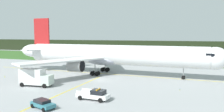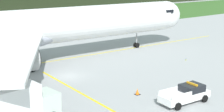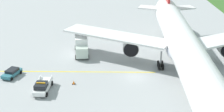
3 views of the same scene
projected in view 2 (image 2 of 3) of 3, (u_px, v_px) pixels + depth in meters
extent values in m
plane|color=#9B9EA0|center=(68.00, 76.00, 41.96)|extent=(320.00, 320.00, 0.00)
cube|color=yellow|center=(40.00, 63.00, 48.35)|extent=(78.00, 3.77, 0.01)
cylinder|color=silver|center=(38.00, 27.00, 47.07)|extent=(48.97, 7.43, 5.26)
ellipsoid|color=silver|center=(165.00, 15.00, 61.50)|extent=(6.02, 5.51, 5.26)
ellipsoid|color=#A2A6B5|center=(23.00, 39.00, 46.03)|extent=(11.22, 6.01, 2.89)
cube|color=black|center=(160.00, 11.00, 60.57)|extent=(2.02, 5.07, 0.70)
cube|color=silver|center=(12.00, 54.00, 33.48)|extent=(14.99, 20.92, 0.35)
cylinder|color=#A7A7A7|center=(21.00, 60.00, 37.13)|extent=(3.68, 3.12, 2.96)
cylinder|color=black|center=(36.00, 58.00, 38.16)|extent=(0.24, 2.73, 2.72)
cylinder|color=gray|center=(137.00, 38.00, 58.42)|extent=(0.20, 0.20, 2.74)
cylinder|color=black|center=(136.00, 45.00, 58.95)|extent=(0.91, 0.26, 0.90)
cylinder|color=black|center=(137.00, 45.00, 58.54)|extent=(0.91, 0.26, 0.90)
cylinder|color=gray|center=(9.00, 49.00, 48.63)|extent=(0.28, 0.28, 2.74)
cylinder|color=black|center=(15.00, 58.00, 49.07)|extent=(1.21, 0.35, 1.20)
cylinder|color=black|center=(13.00, 57.00, 49.63)|extent=(1.21, 0.35, 1.20)
cylinder|color=black|center=(5.00, 59.00, 48.28)|extent=(1.21, 0.35, 1.20)
cylinder|color=black|center=(4.00, 58.00, 48.83)|extent=(1.21, 0.35, 1.20)
cylinder|color=gray|center=(26.00, 58.00, 43.23)|extent=(0.28, 0.28, 2.74)
cylinder|color=black|center=(30.00, 66.00, 44.23)|extent=(1.21, 0.35, 1.20)
cylinder|color=black|center=(32.00, 68.00, 43.68)|extent=(1.21, 0.35, 1.20)
cylinder|color=black|center=(20.00, 68.00, 43.44)|extent=(1.21, 0.35, 1.20)
cylinder|color=black|center=(22.00, 69.00, 42.88)|extent=(1.21, 0.35, 1.20)
cube|color=white|center=(184.00, 96.00, 32.94)|extent=(5.66, 2.43, 0.70)
cube|color=black|center=(192.00, 88.00, 33.30)|extent=(2.35, 1.99, 0.70)
cube|color=white|center=(169.00, 91.00, 32.85)|extent=(2.65, 0.33, 0.45)
cube|color=white|center=(182.00, 96.00, 31.34)|extent=(2.65, 0.33, 0.45)
cube|color=orange|center=(192.00, 84.00, 33.20)|extent=(0.32, 1.39, 0.16)
cylinder|color=black|center=(190.00, 93.00, 34.84)|extent=(0.78, 0.30, 0.76)
cylinder|color=black|center=(205.00, 99.00, 33.21)|extent=(0.78, 0.30, 0.76)
cylinder|color=black|center=(164.00, 100.00, 32.84)|extent=(0.78, 0.30, 0.76)
cylinder|color=black|center=(178.00, 106.00, 31.21)|extent=(0.78, 0.30, 0.76)
cube|color=silver|center=(45.00, 102.00, 29.39)|extent=(2.10, 2.56, 2.00)
cube|color=white|center=(9.00, 106.00, 26.95)|extent=(5.18, 2.82, 3.22)
cylinder|color=black|center=(39.00, 109.00, 30.47)|extent=(0.92, 0.34, 0.90)
cube|color=black|center=(137.00, 94.00, 35.46)|extent=(0.54, 0.54, 0.03)
cone|color=orange|center=(137.00, 91.00, 35.37)|extent=(0.41, 0.41, 0.65)
cylinder|color=yellow|center=(186.00, 60.00, 49.64)|extent=(0.10, 0.10, 0.25)
sphere|color=blue|center=(186.00, 59.00, 49.60)|extent=(0.12, 0.12, 0.12)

